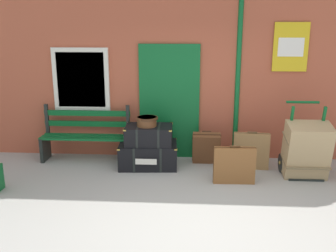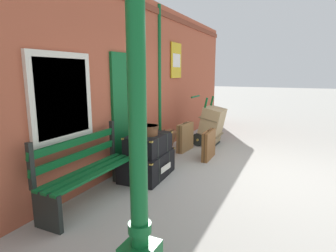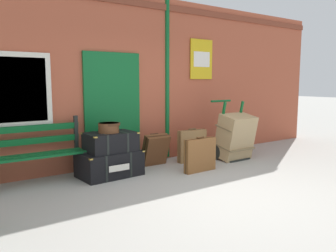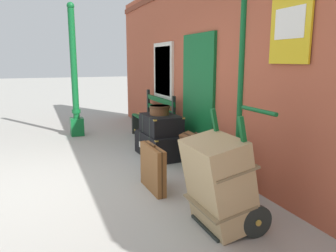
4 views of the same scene
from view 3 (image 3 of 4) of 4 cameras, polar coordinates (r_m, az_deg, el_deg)
The scene contains 11 objects.
ground_plane at distance 4.84m, azimuth 9.62°, elevation -11.66°, with size 60.00×60.00×0.00m, color #A3A099.
brick_facade at distance 6.66m, azimuth -6.23°, elevation 7.60°, with size 10.40×0.35×3.20m.
platform_bench at distance 5.64m, azimuth -21.87°, elevation -4.65°, with size 1.60×0.43×1.01m.
steamer_trunk_base at distance 5.82m, azimuth -9.78°, elevation -6.22°, with size 1.05×0.72×0.43m.
steamer_trunk_middle at distance 5.74m, azimuth -9.60°, elevation -2.64°, with size 0.82×0.57×0.33m.
round_hatbox at distance 5.68m, azimuth -9.89°, elevation -0.16°, with size 0.36×0.35×0.16m.
porters_trolley at distance 7.15m, azimuth 10.16°, elevation -3.18°, with size 0.71×0.62×1.19m.
large_brown_trunk at distance 6.99m, azimuth 11.22°, elevation -1.75°, with size 0.70×0.60×0.95m.
suitcase_brown at distance 6.43m, azimuth -2.13°, elevation -3.99°, with size 0.50×0.35×0.61m.
suitcase_cream at distance 6.03m, azimuth 5.40°, elevation -4.87°, with size 0.66×0.14×0.63m.
suitcase_olive at distance 6.75m, azimuth 4.05°, elevation -3.33°, with size 0.62×0.19×0.67m.
Camera 3 is at (-3.24, -3.23, 1.58)m, focal length 36.36 mm.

